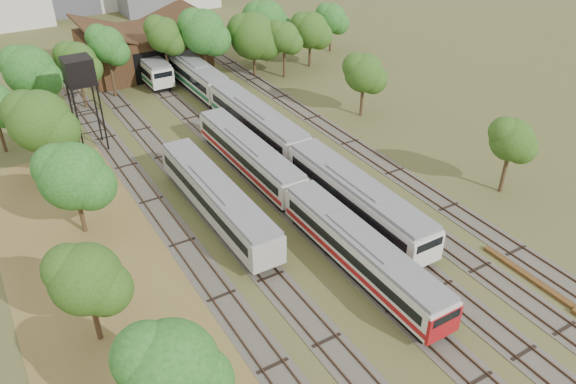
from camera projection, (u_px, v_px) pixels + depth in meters
ground at (453, 325)px, 37.29m from camera, size 240.00×240.00×0.00m
dry_grass_patch at (152, 353)px, 35.18m from camera, size 14.00×60.00×0.04m
tracks at (262, 168)px, 55.09m from camera, size 24.60×80.00×0.19m
railcar_red_set at (298, 198)px, 47.27m from camera, size 2.72×34.58×3.36m
railcar_green_set at (257, 122)px, 59.46m from camera, size 2.99×52.07×3.69m
railcar_rear at (143, 62)px, 75.95m from camera, size 2.86×16.08×3.53m
old_grey_coach at (217, 199)px, 46.87m from camera, size 2.85×18.00×3.52m
water_tower at (79, 73)px, 54.45m from camera, size 2.79×2.79×9.69m
rail_pile_far at (527, 275)px, 41.34m from camera, size 0.49×7.78×0.25m
maintenance_shed at (144, 49)px, 77.31m from camera, size 16.45×11.55×7.58m
tree_band_left at (73, 212)px, 38.78m from camera, size 8.34×54.40×8.92m
tree_band_far at (209, 37)px, 72.12m from camera, size 47.74×11.00×9.64m
tree_band_right at (365, 74)px, 62.49m from camera, size 5.82×39.34×7.49m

